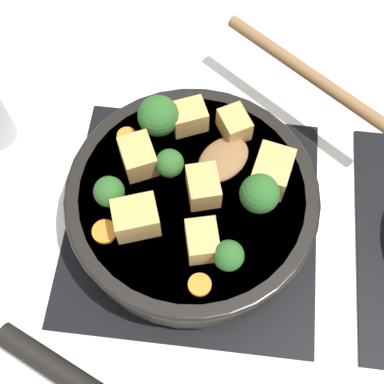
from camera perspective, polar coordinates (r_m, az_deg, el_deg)
ground_plane at (r=0.67m, az=0.00°, el=-3.06°), size 2.40×2.40×0.00m
front_burner_grate at (r=0.66m, az=0.00°, el=-2.66°), size 0.31×0.31×0.03m
skillet_pan at (r=0.62m, az=-0.13°, el=-1.19°), size 0.40×0.32×0.06m
wooden_spoon at (r=0.65m, az=8.97°, el=8.88°), size 0.25×0.24×0.02m
tofu_cube_center_large at (r=0.59m, az=8.52°, el=2.21°), size 0.06×0.05×0.04m
tofu_cube_near_handle at (r=0.57m, az=-6.01°, el=-2.77°), size 0.05×0.06×0.04m
tofu_cube_east_chunk at (r=0.56m, az=1.11°, el=-5.23°), size 0.05×0.04×0.03m
tofu_cube_west_chunk at (r=0.60m, az=-5.77°, el=3.77°), size 0.05×0.05×0.03m
tofu_cube_back_piece at (r=0.58m, az=1.23°, el=0.77°), size 0.05×0.04×0.03m
tofu_cube_front_piece at (r=0.63m, az=-0.37°, el=8.02°), size 0.05×0.05×0.03m
tofu_cube_mid_small at (r=0.63m, az=4.53°, el=7.20°), size 0.05×0.04×0.03m
broccoli_floret_near_spoon at (r=0.58m, az=-8.83°, el=0.01°), size 0.03×0.03×0.04m
broccoli_floret_center_top at (r=0.57m, az=7.22°, el=-0.20°), size 0.04×0.04×0.05m
broccoli_floret_east_rim at (r=0.55m, az=3.91°, el=-6.81°), size 0.03×0.03×0.04m
broccoli_floret_west_rim at (r=0.61m, az=-3.62°, el=8.10°), size 0.05×0.05×0.05m
broccoli_floret_north_edge at (r=0.59m, az=-2.41°, el=3.04°), size 0.03×0.03×0.04m
carrot_slice_orange_thin at (r=0.63m, az=-6.99°, el=5.96°), size 0.02×0.02×0.01m
carrot_slice_near_center at (r=0.58m, az=-9.31°, el=-4.20°), size 0.03×0.03×0.01m
carrot_slice_edge_slice at (r=0.56m, az=0.83°, el=-9.87°), size 0.02×0.02×0.01m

